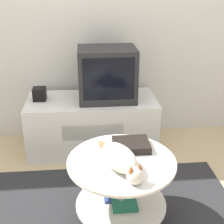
{
  "coord_description": "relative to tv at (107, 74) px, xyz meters",
  "views": [
    {
      "loc": [
        -0.11,
        -1.66,
        1.55
      ],
      "look_at": [
        0.08,
        0.43,
        0.6
      ],
      "focal_mm": 50.0,
      "sensor_mm": 36.0,
      "label": 1
    }
  ],
  "objects": [
    {
      "name": "tv_stand",
      "position": [
        -0.14,
        0.01,
        -0.48
      ],
      "size": [
        1.16,
        0.52,
        0.5
      ],
      "color": "silver",
      "rests_on": "ground_plane"
    },
    {
      "name": "speaker",
      "position": [
        -0.6,
        0.03,
        -0.18
      ],
      "size": [
        0.11,
        0.11,
        0.11
      ],
      "color": "black",
      "rests_on": "tv_stand"
    },
    {
      "name": "dvd_box",
      "position": [
        0.1,
        -0.82,
        -0.24
      ],
      "size": [
        0.24,
        0.19,
        0.05
      ],
      "color": "black",
      "rests_on": "coffee_table"
    },
    {
      "name": "cat",
      "position": [
        -0.0,
        -1.04,
        -0.2
      ],
      "size": [
        0.28,
        0.49,
        0.13
      ],
      "rotation": [
        0.0,
        0.0,
        -1.19
      ],
      "color": "silver",
      "rests_on": "coffee_table"
    },
    {
      "name": "ground_plane",
      "position": [
        -0.08,
        -0.94,
        -0.73
      ],
      "size": [
        12.0,
        12.0,
        0.0
      ],
      "primitive_type": "plane",
      "color": "tan"
    },
    {
      "name": "coffee_table",
      "position": [
        0.02,
        -0.96,
        -0.43
      ],
      "size": [
        0.69,
        0.69,
        0.45
      ],
      "color": "#B2B2B7",
      "rests_on": "rug"
    },
    {
      "name": "wall_back",
      "position": [
        -0.08,
        0.36,
        0.57
      ],
      "size": [
        8.0,
        0.05,
        2.6
      ],
      "color": "silver",
      "rests_on": "ground_plane"
    },
    {
      "name": "rug",
      "position": [
        -0.08,
        -0.94,
        -0.72
      ],
      "size": [
        1.86,
        1.15,
        0.02
      ],
      "color": "#28282B",
      "rests_on": "ground_plane"
    },
    {
      "name": "tv",
      "position": [
        0.0,
        0.0,
        0.0
      ],
      "size": [
        0.5,
        0.36,
        0.46
      ],
      "color": "#232326",
      "rests_on": "tv_stand"
    }
  ]
}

